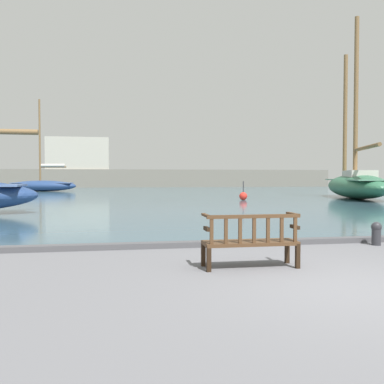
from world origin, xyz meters
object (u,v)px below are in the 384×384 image
Objects in this scene: park_bench at (251,240)px; mooring_bollard at (376,232)px; sailboat_nearest_port at (42,185)px; channel_buoy at (243,196)px; sailboat_outer_port at (356,183)px.

park_bench reaches higher than mooring_bollard.
mooring_bollard is (3.55, 1.82, -0.17)m from park_bench.
sailboat_nearest_port is 25.90m from channel_buoy.
sailboat_nearest_port is at bearing 140.77° from sailboat_outer_port.
sailboat_outer_port reaches higher than sailboat_nearest_port.
channel_buoy is (15.67, -20.62, -0.44)m from sailboat_nearest_port.
sailboat_outer_port reaches higher than channel_buoy.
mooring_bollard is at bearing -70.60° from sailboat_nearest_port.
park_bench is 41.20m from sailboat_nearest_port.
mooring_bollard is (-10.65, -18.51, -0.85)m from sailboat_outer_port.
sailboat_nearest_port is 7.95× the size of channel_buoy.
sailboat_outer_port reaches higher than mooring_bollard.
sailboat_outer_port is at bearing 6.42° from channel_buoy.
channel_buoy reaches higher than park_bench.
sailboat_nearest_port is at bearing 103.90° from park_bench.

